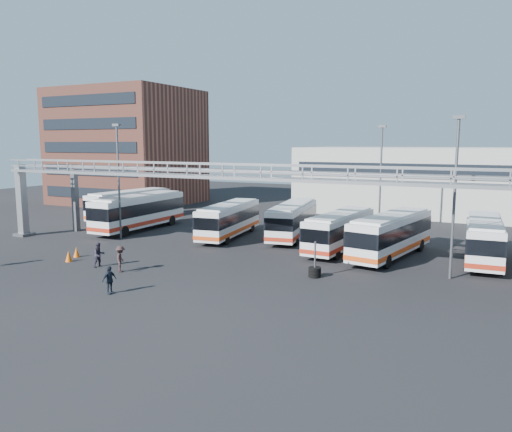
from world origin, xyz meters
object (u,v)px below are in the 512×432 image
at_px(bus_0, 130,204).
at_px(bus_7, 484,238).
at_px(bus_5, 340,230).
at_px(pedestrian_b, 99,255).
at_px(bus_1, 139,211).
at_px(pedestrian_c, 121,259).
at_px(cone_left, 69,256).
at_px(bus_6, 391,234).
at_px(pedestrian_d, 109,280).
at_px(light_pole_back, 381,173).
at_px(bus_3, 229,219).
at_px(bus_4, 293,219).
at_px(tire_stack, 315,271).
at_px(light_pole_left, 118,175).
at_px(light_pole_mid, 455,189).
at_px(cone_right, 76,252).

bearing_deg(bus_0, bus_7, -1.55).
distance_m(bus_5, pedestrian_b, 18.42).
xyz_separation_m(bus_0, bus_1, (5.34, -4.78, 0.13)).
distance_m(bus_0, pedestrian_c, 23.53).
xyz_separation_m(bus_1, bus_5, (20.58, -0.29, -0.25)).
bearing_deg(cone_left, bus_6, 30.09).
relative_size(bus_1, cone_left, 14.59).
xyz_separation_m(pedestrian_c, pedestrian_d, (2.80, -4.06, -0.08)).
height_order(bus_1, pedestrian_c, bus_1).
height_order(light_pole_back, bus_5, light_pole_back).
distance_m(bus_3, bus_4, 5.78).
bearing_deg(light_pole_back, bus_4, -132.27).
distance_m(bus_6, pedestrian_d, 20.70).
distance_m(bus_1, bus_7, 31.02).
height_order(pedestrian_d, tire_stack, tire_stack).
relative_size(light_pole_left, bus_7, 0.98).
height_order(bus_5, bus_7, bus_7).
xyz_separation_m(bus_1, bus_4, (15.18, 2.89, -0.19)).
relative_size(bus_0, pedestrian_c, 6.17).
xyz_separation_m(bus_0, bus_4, (20.52, -1.89, -0.06)).
xyz_separation_m(bus_4, pedestrian_d, (-2.82, -20.35, -0.94)).
distance_m(pedestrian_b, cone_left, 3.18).
relative_size(bus_1, bus_4, 1.09).
bearing_deg(cone_left, bus_3, 67.06).
distance_m(bus_7, cone_left, 30.09).
relative_size(bus_3, bus_4, 0.98).
bearing_deg(bus_3, bus_6, -13.78).
bearing_deg(bus_6, light_pole_left, -161.98).
distance_m(bus_1, pedestrian_c, 16.50).
distance_m(light_pole_mid, pedestrian_b, 23.93).
bearing_deg(cone_left, light_pole_back, 52.61).
distance_m(light_pole_left, pedestrian_c, 13.18).
bearing_deg(cone_left, bus_1, 107.88).
relative_size(bus_1, pedestrian_d, 7.16).
relative_size(bus_0, bus_5, 1.08).
xyz_separation_m(bus_7, cone_right, (-27.48, -12.15, -1.35)).
distance_m(light_pole_left, pedestrian_d, 17.85).
height_order(pedestrian_b, cone_left, pedestrian_b).
relative_size(bus_1, cone_right, 15.03).
bearing_deg(light_pole_left, bus_4, 27.45).
bearing_deg(bus_7, bus_3, 176.35).
xyz_separation_m(bus_1, tire_stack, (21.59, -8.79, -1.55)).
bearing_deg(bus_5, pedestrian_b, -132.32).
distance_m(bus_7, cone_right, 30.08).
distance_m(bus_0, tire_stack, 30.19).
relative_size(bus_1, pedestrian_b, 6.75).
xyz_separation_m(bus_5, cone_left, (-16.44, -12.55, -1.29)).
bearing_deg(bus_1, bus_6, -2.87).
height_order(light_pole_left, tire_stack, light_pole_left).
bearing_deg(pedestrian_c, bus_4, -51.41).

